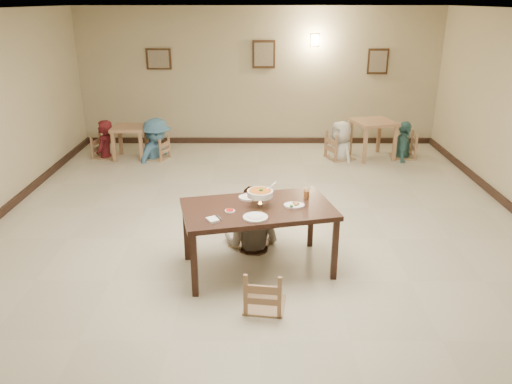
{
  "coord_description": "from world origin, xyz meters",
  "views": [
    {
      "loc": [
        -0.03,
        -6.25,
        3.12
      ],
      "look_at": [
        -0.05,
        -0.2,
        0.78
      ],
      "focal_mm": 35.0,
      "sensor_mm": 36.0,
      "label": 1
    }
  ],
  "objects_px": {
    "bg_chair_lr": "(156,138)",
    "bg_diner_b": "(154,118)",
    "main_table": "(258,213)",
    "bg_diner_a": "(102,120)",
    "chair_near": "(265,269)",
    "bg_table_right": "(373,127)",
    "bg_diner_c": "(342,121)",
    "chair_far": "(252,206)",
    "curry_warmer": "(260,194)",
    "bg_table_left": "(130,133)",
    "bg_diner_d": "(406,121)",
    "bg_chair_rr": "(405,134)",
    "drink_glass": "(307,194)",
    "bg_chair_rl": "(341,133)",
    "main_diner": "(252,187)",
    "bg_chair_ll": "(104,137)"
  },
  "relations": [
    {
      "from": "drink_glass",
      "to": "bg_diner_c",
      "type": "bearing_deg",
      "value": 75.49
    },
    {
      "from": "bg_chair_rl",
      "to": "bg_diner_b",
      "type": "xyz_separation_m",
      "value": [
        -3.83,
        -0.06,
        0.32
      ]
    },
    {
      "from": "bg_chair_lr",
      "to": "chair_far",
      "type": "bearing_deg",
      "value": 47.48
    },
    {
      "from": "main_table",
      "to": "chair_far",
      "type": "distance_m",
      "value": 0.76
    },
    {
      "from": "main_table",
      "to": "bg_diner_c",
      "type": "distance_m",
      "value": 4.92
    },
    {
      "from": "main_diner",
      "to": "bg_chair_ll",
      "type": "relative_size",
      "value": 1.9
    },
    {
      "from": "bg_chair_rr",
      "to": "bg_diner_c",
      "type": "bearing_deg",
      "value": -82.55
    },
    {
      "from": "chair_far",
      "to": "bg_chair_lr",
      "type": "bearing_deg",
      "value": 137.96
    },
    {
      "from": "bg_chair_rl",
      "to": "bg_chair_ll",
      "type": "bearing_deg",
      "value": 68.07
    },
    {
      "from": "curry_warmer",
      "to": "bg_diner_c",
      "type": "height_order",
      "value": "bg_diner_c"
    },
    {
      "from": "bg_chair_ll",
      "to": "bg_chair_lr",
      "type": "bearing_deg",
      "value": -82.17
    },
    {
      "from": "chair_near",
      "to": "bg_chair_ll",
      "type": "height_order",
      "value": "chair_near"
    },
    {
      "from": "bg_diner_a",
      "to": "bg_diner_c",
      "type": "height_order",
      "value": "bg_diner_a"
    },
    {
      "from": "bg_table_right",
      "to": "bg_chair_lr",
      "type": "relative_size",
      "value": 1.09
    },
    {
      "from": "bg_diner_a",
      "to": "bg_diner_b",
      "type": "distance_m",
      "value": 1.11
    },
    {
      "from": "bg_table_left",
      "to": "bg_diner_a",
      "type": "relative_size",
      "value": 0.43
    },
    {
      "from": "chair_far",
      "to": "bg_chair_rl",
      "type": "height_order",
      "value": "bg_chair_rl"
    },
    {
      "from": "chair_near",
      "to": "bg_table_right",
      "type": "distance_m",
      "value": 5.95
    },
    {
      "from": "main_diner",
      "to": "bg_diner_a",
      "type": "xyz_separation_m",
      "value": [
        -3.13,
        4.01,
        -0.05
      ]
    },
    {
      "from": "bg_chair_rl",
      "to": "bg_diner_b",
      "type": "relative_size",
      "value": 0.62
    },
    {
      "from": "main_diner",
      "to": "main_table",
      "type": "bearing_deg",
      "value": 115.7
    },
    {
      "from": "bg_table_left",
      "to": "bg_chair_rl",
      "type": "xyz_separation_m",
      "value": [
        4.38,
        -0.01,
        -0.01
      ]
    },
    {
      "from": "chair_far",
      "to": "main_table",
      "type": "bearing_deg",
      "value": -63.28
    },
    {
      "from": "curry_warmer",
      "to": "bg_diner_d",
      "type": "height_order",
      "value": "bg_diner_d"
    },
    {
      "from": "bg_table_right",
      "to": "bg_chair_lr",
      "type": "bearing_deg",
      "value": -178.6
    },
    {
      "from": "drink_glass",
      "to": "bg_chair_lr",
      "type": "height_order",
      "value": "drink_glass"
    },
    {
      "from": "chair_near",
      "to": "bg_chair_ll",
      "type": "relative_size",
      "value": 1.02
    },
    {
      "from": "bg_diner_d",
      "to": "bg_chair_rl",
      "type": "bearing_deg",
      "value": 107.03
    },
    {
      "from": "main_table",
      "to": "bg_table_right",
      "type": "bearing_deg",
      "value": 49.75
    },
    {
      "from": "main_table",
      "to": "bg_diner_a",
      "type": "xyz_separation_m",
      "value": [
        -3.21,
        4.63,
        0.05
      ]
    },
    {
      "from": "chair_far",
      "to": "bg_diner_b",
      "type": "height_order",
      "value": "bg_diner_b"
    },
    {
      "from": "bg_chair_rl",
      "to": "bg_chair_rr",
      "type": "bearing_deg",
      "value": -108.57
    },
    {
      "from": "bg_chair_lr",
      "to": "bg_diner_c",
      "type": "distance_m",
      "value": 3.85
    },
    {
      "from": "main_table",
      "to": "bg_chair_rr",
      "type": "height_order",
      "value": "bg_chair_rr"
    },
    {
      "from": "bg_diner_d",
      "to": "chair_far",
      "type": "bearing_deg",
      "value": 155.59
    },
    {
      "from": "bg_chair_lr",
      "to": "bg_diner_b",
      "type": "xyz_separation_m",
      "value": [
        0.0,
        0.0,
        0.41
      ]
    },
    {
      "from": "main_table",
      "to": "bg_chair_rr",
      "type": "distance_m",
      "value": 5.59
    },
    {
      "from": "bg_chair_lr",
      "to": "bg_diner_b",
      "type": "height_order",
      "value": "bg_diner_b"
    },
    {
      "from": "drink_glass",
      "to": "bg_table_right",
      "type": "height_order",
      "value": "drink_glass"
    },
    {
      "from": "bg_table_right",
      "to": "bg_chair_rl",
      "type": "bearing_deg",
      "value": -175.73
    },
    {
      "from": "bg_diner_a",
      "to": "bg_diner_d",
      "type": "height_order",
      "value": "bg_diner_a"
    },
    {
      "from": "chair_far",
      "to": "drink_glass",
      "type": "bearing_deg",
      "value": -14.07
    },
    {
      "from": "bg_table_left",
      "to": "bg_diner_b",
      "type": "relative_size",
      "value": 0.4
    },
    {
      "from": "bg_table_left",
      "to": "bg_chair_lr",
      "type": "relative_size",
      "value": 0.77
    },
    {
      "from": "chair_far",
      "to": "bg_diner_d",
      "type": "distance_m",
      "value": 5.06
    },
    {
      "from": "bg_table_right",
      "to": "bg_diner_b",
      "type": "relative_size",
      "value": 0.57
    },
    {
      "from": "bg_chair_ll",
      "to": "bg_chair_lr",
      "type": "distance_m",
      "value": 1.11
    },
    {
      "from": "bg_chair_ll",
      "to": "bg_diner_c",
      "type": "bearing_deg",
      "value": -78.05
    },
    {
      "from": "bg_diner_d",
      "to": "bg_diner_a",
      "type": "bearing_deg",
      "value": 104.39
    },
    {
      "from": "main_table",
      "to": "curry_warmer",
      "type": "xyz_separation_m",
      "value": [
        0.03,
        0.02,
        0.24
      ]
    }
  ]
}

